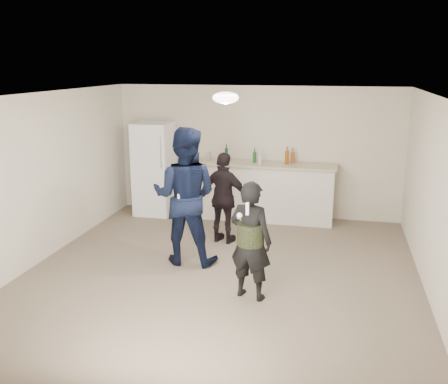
% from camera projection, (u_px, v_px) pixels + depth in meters
% --- Properties ---
extents(floor, '(6.00, 6.00, 0.00)m').
position_uv_depth(floor, '(221.00, 273.00, 7.10)').
color(floor, '#6B5B4C').
rests_on(floor, ground).
extents(ceiling, '(6.00, 6.00, 0.00)m').
position_uv_depth(ceiling, '(221.00, 95.00, 6.48)').
color(ceiling, silver).
rests_on(ceiling, wall_back).
extents(wall_back, '(6.00, 0.00, 6.00)m').
position_uv_depth(wall_back, '(257.00, 152.00, 9.62)').
color(wall_back, beige).
rests_on(wall_back, floor).
extents(wall_front, '(6.00, 0.00, 6.00)m').
position_uv_depth(wall_front, '(133.00, 278.00, 3.96)').
color(wall_front, beige).
rests_on(wall_front, floor).
extents(wall_left, '(0.00, 6.00, 6.00)m').
position_uv_depth(wall_left, '(41.00, 178.00, 7.39)').
color(wall_left, beige).
rests_on(wall_left, floor).
extents(wall_right, '(0.00, 6.00, 6.00)m').
position_uv_depth(wall_right, '(436.00, 201.00, 6.19)').
color(wall_right, beige).
rests_on(wall_right, floor).
extents(counter, '(2.60, 0.56, 1.05)m').
position_uv_depth(counter, '(264.00, 193.00, 9.45)').
color(counter, silver).
rests_on(counter, floor).
extents(counter_top, '(2.68, 0.64, 0.04)m').
position_uv_depth(counter_top, '(264.00, 164.00, 9.31)').
color(counter_top, '#BEAC93').
rests_on(counter_top, counter).
extents(fridge, '(0.70, 0.70, 1.80)m').
position_uv_depth(fridge, '(154.00, 169.00, 9.76)').
color(fridge, white).
rests_on(fridge, floor).
extents(fridge_handle, '(0.02, 0.02, 0.60)m').
position_uv_depth(fridge_handle, '(161.00, 152.00, 9.25)').
color(fridge_handle, silver).
rests_on(fridge_handle, fridge).
extents(ceiling_dome, '(0.36, 0.36, 0.16)m').
position_uv_depth(ceiling_dome, '(226.00, 98.00, 6.77)').
color(ceiling_dome, white).
rests_on(ceiling_dome, ceiling).
extents(shaker, '(0.08, 0.08, 0.17)m').
position_uv_depth(shaker, '(209.00, 156.00, 9.53)').
color(shaker, silver).
rests_on(shaker, counter_top).
extents(man, '(1.01, 0.79, 2.03)m').
position_uv_depth(man, '(185.00, 196.00, 7.30)').
color(man, '#0E1A3D').
rests_on(man, floor).
extents(woman, '(0.63, 0.50, 1.53)m').
position_uv_depth(woman, '(251.00, 241.00, 6.21)').
color(woman, black).
rests_on(woman, floor).
extents(camo_shorts, '(0.34, 0.34, 0.28)m').
position_uv_depth(camo_shorts, '(251.00, 234.00, 6.19)').
color(camo_shorts, '#273217').
rests_on(camo_shorts, woman).
extents(spectator, '(0.95, 0.57, 1.51)m').
position_uv_depth(spectator, '(224.00, 198.00, 8.18)').
color(spectator, black).
rests_on(spectator, floor).
extents(remote_man, '(0.04, 0.04, 0.15)m').
position_uv_depth(remote_man, '(179.00, 199.00, 7.03)').
color(remote_man, silver).
rests_on(remote_man, man).
extents(nunchuk_man, '(0.07, 0.07, 0.07)m').
position_uv_depth(nunchuk_man, '(188.00, 204.00, 7.05)').
color(nunchuk_man, white).
rests_on(nunchuk_man, man).
extents(remote_woman, '(0.04, 0.04, 0.15)m').
position_uv_depth(remote_woman, '(247.00, 209.00, 5.85)').
color(remote_woman, white).
rests_on(remote_woman, woman).
extents(nunchuk_woman, '(0.07, 0.07, 0.07)m').
position_uv_depth(nunchuk_woman, '(240.00, 215.00, 5.93)').
color(nunchuk_woman, white).
rests_on(nunchuk_woman, woman).
extents(bottle_cluster, '(1.32, 0.30, 0.25)m').
position_uv_depth(bottle_cluster, '(267.00, 157.00, 9.31)').
color(bottle_cluster, brown).
rests_on(bottle_cluster, counter_top).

